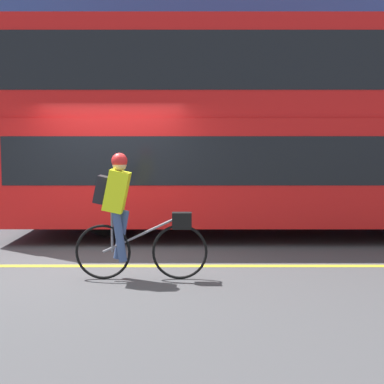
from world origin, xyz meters
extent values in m
plane|color=#424244|center=(0.00, 0.00, 0.00)|extent=(80.00, 80.00, 0.00)
cube|color=yellow|center=(0.00, -0.02, 0.00)|extent=(50.00, 0.14, 0.01)
cube|color=#A8A399|center=(0.00, 5.78, 0.07)|extent=(60.00, 2.39, 0.14)
cube|color=#33478C|center=(0.00, 7.13, 4.29)|extent=(60.00, 0.30, 8.59)
cylinder|color=black|center=(-0.29, 2.60, 0.54)|extent=(1.09, 0.30, 1.09)
cube|color=red|center=(2.59, 2.60, 1.28)|extent=(9.29, 2.58, 1.90)
cube|color=black|center=(2.59, 2.60, 1.51)|extent=(8.92, 2.60, 0.84)
cube|color=red|center=(2.59, 2.60, 3.12)|extent=(9.29, 2.47, 1.77)
cube|color=black|center=(2.59, 2.60, 3.20)|extent=(8.92, 2.49, 0.99)
torus|color=black|center=(1.22, -0.77, 0.37)|extent=(0.74, 0.04, 0.74)
torus|color=black|center=(0.20, -0.77, 0.37)|extent=(0.74, 0.04, 0.74)
cylinder|color=slate|center=(0.71, -0.77, 0.61)|extent=(1.04, 0.03, 0.51)
cylinder|color=slate|center=(0.32, -0.77, 0.65)|extent=(0.03, 0.03, 0.55)
cube|color=black|center=(1.25, -0.77, 0.80)|extent=(0.26, 0.16, 0.22)
cube|color=#D8EA19|center=(0.39, -0.77, 1.19)|extent=(0.37, 0.32, 0.58)
cube|color=black|center=(0.19, -0.77, 1.21)|extent=(0.21, 0.26, 0.38)
cylinder|color=#384C7A|center=(0.43, -0.68, 0.59)|extent=(0.22, 0.11, 0.67)
cylinder|color=#384C7A|center=(0.43, -0.86, 0.59)|extent=(0.20, 0.11, 0.67)
sphere|color=tan|center=(0.43, -0.77, 1.55)|extent=(0.19, 0.19, 0.19)
sphere|color=red|center=(0.43, -0.77, 1.59)|extent=(0.21, 0.21, 0.21)
cylinder|color=#515156|center=(3.90, 5.66, 0.62)|extent=(0.48, 0.48, 0.95)
camera|label=1|loc=(1.39, -7.79, 1.87)|focal=50.00mm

